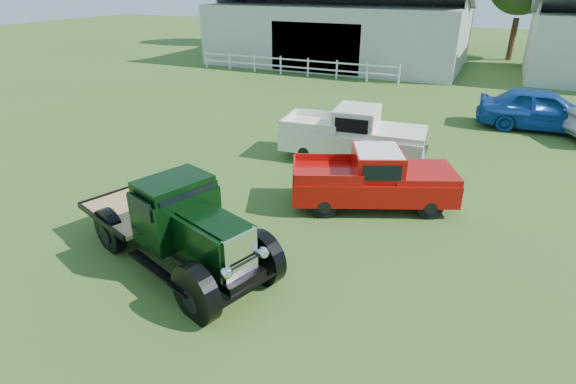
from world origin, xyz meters
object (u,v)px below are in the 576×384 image
at_px(vintage_flatbed, 175,221).
at_px(misc_car_blue, 543,109).
at_px(red_pickup, 373,178).
at_px(white_pickup, 353,135).

height_order(vintage_flatbed, misc_car_blue, vintage_flatbed).
bearing_deg(red_pickup, white_pickup, 92.61).
height_order(vintage_flatbed, white_pickup, vintage_flatbed).
height_order(red_pickup, white_pickup, white_pickup).
distance_m(vintage_flatbed, white_pickup, 7.99).
bearing_deg(misc_car_blue, red_pickup, 152.53).
xyz_separation_m(vintage_flatbed, red_pickup, (3.25, 4.59, -0.20)).
distance_m(vintage_flatbed, misc_car_blue, 16.63).
distance_m(vintage_flatbed, red_pickup, 5.62).
relative_size(white_pickup, misc_car_blue, 1.00).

